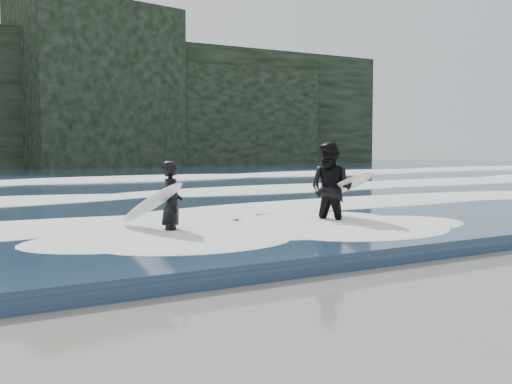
% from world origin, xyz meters
% --- Properties ---
extents(sea, '(90.00, 52.00, 0.30)m').
position_xyz_m(sea, '(0.00, 29.00, 0.15)').
color(sea, navy).
rests_on(sea, ground).
extents(foam_near, '(60.00, 3.20, 0.20)m').
position_xyz_m(foam_near, '(0.00, 9.00, 0.40)').
color(foam_near, white).
rests_on(foam_near, sea).
extents(foam_mid, '(60.00, 4.00, 0.24)m').
position_xyz_m(foam_mid, '(0.00, 16.00, 0.42)').
color(foam_mid, white).
rests_on(foam_mid, sea).
extents(foam_far, '(60.00, 4.80, 0.30)m').
position_xyz_m(foam_far, '(0.00, 25.00, 0.45)').
color(foam_far, white).
rests_on(foam_far, sea).
extents(surfer_left, '(1.14, 1.90, 1.64)m').
position_xyz_m(surfer_left, '(-1.52, 6.69, 0.83)').
color(surfer_left, black).
rests_on(surfer_left, ground).
extents(surfer_right, '(1.53, 2.24, 2.01)m').
position_xyz_m(surfer_right, '(2.07, 6.21, 1.01)').
color(surfer_right, black).
rests_on(surfer_right, ground).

